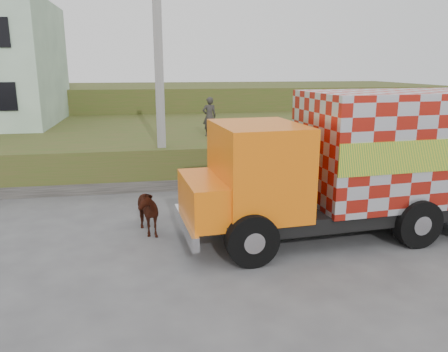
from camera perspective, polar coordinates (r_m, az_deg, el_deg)
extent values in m
plane|color=#474749|center=(12.04, -2.23, -7.01)|extent=(120.00, 120.00, 0.00)
cube|color=#39501A|center=(21.49, -5.96, 4.43)|extent=(40.00, 12.00, 1.50)
cube|color=#39501A|center=(33.29, -7.58, 9.11)|extent=(40.00, 12.00, 3.00)
cube|color=#595651|center=(15.89, -11.52, -1.27)|extent=(16.00, 0.50, 0.40)
cube|color=gray|center=(15.74, -8.46, 12.74)|extent=(0.30, 0.30, 8.00)
cube|color=black|center=(12.10, 16.22, -3.90)|extent=(7.62, 2.99, 0.38)
cube|color=orange|center=(10.69, 4.45, 0.98)|extent=(2.17, 2.67, 2.19)
cube|color=orange|center=(10.53, -2.13, -2.90)|extent=(1.27, 2.38, 0.99)
cube|color=silver|center=(12.46, 21.95, 3.68)|extent=(5.23, 3.02, 2.85)
cube|color=yellow|center=(11.43, 25.88, 2.42)|extent=(5.03, 0.44, 0.77)
cube|color=yellow|center=(13.54, 18.62, 4.73)|extent=(5.03, 0.44, 0.77)
cube|color=silver|center=(10.64, -5.00, -6.50)|extent=(0.36, 2.53, 0.33)
cylinder|color=black|center=(9.78, 3.66, -8.37)|extent=(1.23, 0.48, 1.21)
cylinder|color=black|center=(12.05, -0.10, -3.94)|extent=(1.23, 0.48, 1.21)
cylinder|color=black|center=(11.77, 23.94, -5.65)|extent=(1.23, 0.48, 1.21)
cylinder|color=black|center=(13.72, 17.47, -2.36)|extent=(1.23, 0.48, 1.21)
cylinder|color=black|center=(14.71, 23.29, -1.78)|extent=(1.23, 0.48, 1.21)
imported|color=black|center=(11.81, -10.48, -4.38)|extent=(1.12, 1.65, 1.28)
imported|color=#2B2826|center=(18.33, -1.92, 7.76)|extent=(0.63, 0.45, 1.62)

